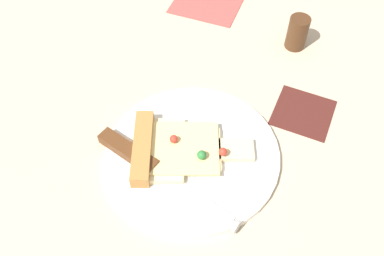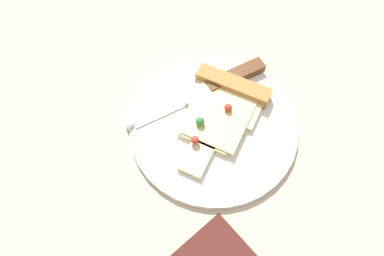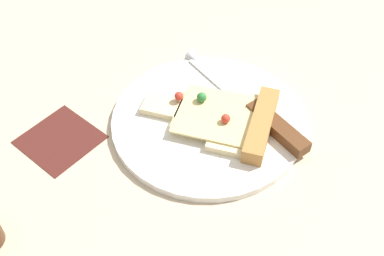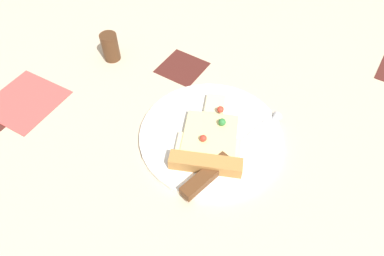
{
  "view_description": "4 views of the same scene",
  "coord_description": "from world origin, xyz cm",
  "px_view_note": "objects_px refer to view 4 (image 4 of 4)",
  "views": [
    {
      "loc": [
        14.0,
        -40.15,
        53.13
      ],
      "look_at": [
        -1.28,
        -5.57,
        2.86
      ],
      "focal_mm": 40.05,
      "sensor_mm": 36.0,
      "label": 1
    },
    {
      "loc": [
        20.0,
        9.68,
        51.86
      ],
      "look_at": [
        3.35,
        -9.56,
        2.57
      ],
      "focal_mm": 35.42,
      "sensor_mm": 36.0,
      "label": 2
    },
    {
      "loc": [
        -28.05,
        27.73,
        49.29
      ],
      "look_at": [
        0.14,
        -5.37,
        1.55
      ],
      "focal_mm": 46.69,
      "sensor_mm": 36.0,
      "label": 3
    },
    {
      "loc": [
        -33.6,
        -25.82,
        49.38
      ],
      "look_at": [
        -1.86,
        -5.55,
        2.66
      ],
      "focal_mm": 32.17,
      "sensor_mm": 36.0,
      "label": 4
    }
  ],
  "objects_px": {
    "napkin": "(25,101)",
    "pizza_slice": "(209,143)",
    "pepper_shaker": "(110,47)",
    "knife": "(226,160)",
    "plate": "(210,136)"
  },
  "relations": [
    {
      "from": "pepper_shaker",
      "to": "knife",
      "type": "bearing_deg",
      "value": -107.86
    },
    {
      "from": "pizza_slice",
      "to": "knife",
      "type": "relative_size",
      "value": 0.8
    },
    {
      "from": "napkin",
      "to": "pizza_slice",
      "type": "bearing_deg",
      "value": -75.37
    },
    {
      "from": "plate",
      "to": "knife",
      "type": "distance_m",
      "value": 0.06
    },
    {
      "from": "plate",
      "to": "pizza_slice",
      "type": "distance_m",
      "value": 0.03
    },
    {
      "from": "knife",
      "to": "pepper_shaker",
      "type": "xyz_separation_m",
      "value": [
        0.11,
        0.35,
        0.01
      ]
    },
    {
      "from": "plate",
      "to": "pizza_slice",
      "type": "relative_size",
      "value": 1.34
    },
    {
      "from": "knife",
      "to": "napkin",
      "type": "bearing_deg",
      "value": -155.42
    },
    {
      "from": "pizza_slice",
      "to": "napkin",
      "type": "relative_size",
      "value": 1.47
    },
    {
      "from": "pizza_slice",
      "to": "pepper_shaker",
      "type": "distance_m",
      "value": 0.32
    },
    {
      "from": "plate",
      "to": "knife",
      "type": "height_order",
      "value": "knife"
    },
    {
      "from": "pizza_slice",
      "to": "pepper_shaker",
      "type": "xyz_separation_m",
      "value": [
        0.1,
        0.3,
        0.01
      ]
    },
    {
      "from": "pepper_shaker",
      "to": "napkin",
      "type": "bearing_deg",
      "value": 163.03
    },
    {
      "from": "pizza_slice",
      "to": "knife",
      "type": "distance_m",
      "value": 0.04
    },
    {
      "from": "plate",
      "to": "knife",
      "type": "relative_size",
      "value": 1.08
    }
  ]
}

